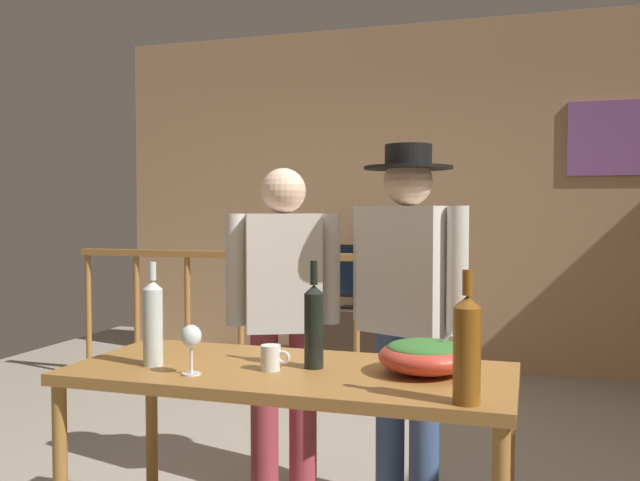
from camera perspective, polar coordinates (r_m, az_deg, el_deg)
back_wall at (r=5.74m, az=10.87°, el=3.66°), size 5.90×0.10×2.88m
framed_picture at (r=5.69m, az=23.31°, el=7.94°), size 0.63×0.03×0.57m
stair_railing at (r=4.87m, az=-2.12°, el=-5.42°), size 2.73×0.10×1.07m
tv_console at (r=5.62m, az=2.93°, el=-8.37°), size 0.90×0.40×0.52m
flat_screen_tv at (r=5.51m, az=2.86°, el=-2.66°), size 0.69×0.12×0.53m
serving_table at (r=2.43m, az=-2.59°, el=-12.46°), size 1.54×0.67×0.76m
salad_bowl at (r=2.34m, az=8.79°, el=-9.50°), size 0.31×0.31×0.19m
wine_glass at (r=2.33m, az=-10.81°, el=-8.15°), size 0.07×0.07×0.17m
wine_bottle_clear at (r=2.49m, az=-13.91°, el=-6.63°), size 0.07×0.07×0.37m
wine_bottle_amber at (r=1.99m, az=12.28°, el=-8.80°), size 0.08×0.08×0.38m
wine_bottle_dark at (r=2.38m, az=-0.52°, el=-7.08°), size 0.07×0.07×0.38m
mug_white at (r=2.37m, az=-4.12°, el=-9.82°), size 0.11×0.07×0.09m
person_standing_left at (r=3.15m, az=-3.09°, el=-5.52°), size 0.49×0.34×1.51m
person_standing_right at (r=2.99m, az=7.39°, el=-4.53°), size 0.54×0.39×1.60m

